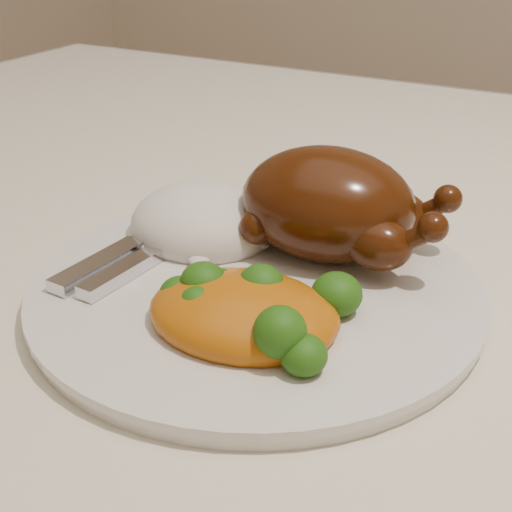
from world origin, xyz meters
The scene contains 7 objects.
dining_table centered at (0.00, 0.00, 0.67)m, with size 1.60×0.90×0.76m.
tablecloth centered at (0.00, 0.00, 0.74)m, with size 1.73×1.03×0.18m.
dinner_plate centered at (-0.12, -0.15, 0.77)m, with size 0.30×0.30×0.01m, color silver.
roast_chicken centered at (-0.09, -0.09, 0.82)m, with size 0.16×0.11×0.08m.
rice_mound centered at (-0.19, -0.11, 0.79)m, with size 0.11×0.10×0.06m.
mac_and_cheese centered at (-0.09, -0.20, 0.79)m, with size 0.13×0.11×0.05m.
cutlery centered at (-0.21, -0.16, 0.79)m, with size 0.04×0.20×0.01m.
Camera 1 is at (0.08, -0.53, 1.02)m, focal length 50.00 mm.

